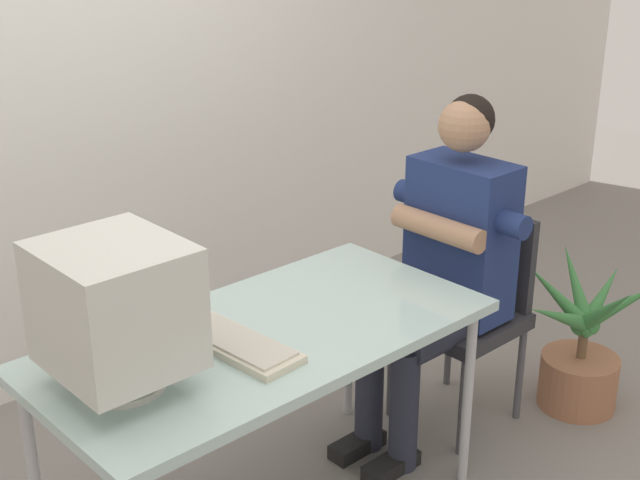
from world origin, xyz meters
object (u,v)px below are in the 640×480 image
Objects in this scene: keyboard at (237,344)px; person_seated at (444,260)px; potted_plant at (581,352)px; desk at (265,345)px; crt_monitor at (117,307)px; office_chair at (469,303)px.

keyboard is 1.00m from person_seated.
keyboard is 1.67m from potted_plant.
crt_monitor is (-0.50, 0.01, 0.30)m from desk.
office_chair is at bearing -0.62° from desk.
person_seated reaches higher than crt_monitor.
keyboard is 0.65× the size of potted_plant.
crt_monitor is 2.10m from potted_plant.
desk is at bearing 179.38° from office_chair.
desk reaches higher than potted_plant.
office_chair is at bearing -0.89° from crt_monitor.
person_seated is at bearing -1.01° from crt_monitor.
crt_monitor is 0.32× the size of person_seated.
potted_plant is at bearing -12.14° from desk.
person_seated is 0.81m from potted_plant.
keyboard is 0.33× the size of person_seated.
person_seated reaches higher than keyboard.
potted_plant is at bearing -9.43° from crt_monitor.
desk is 3.45× the size of crt_monitor.
crt_monitor is at bearing 179.11° from office_chair.
crt_monitor is at bearing 173.60° from keyboard.
desk is 2.15× the size of potted_plant.
desk is 1.09× the size of person_seated.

